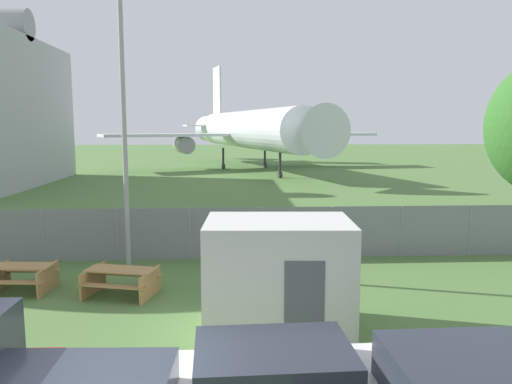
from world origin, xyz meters
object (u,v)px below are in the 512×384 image
Objects in this scene: picnic_bench_open_grass at (22,275)px; airplane at (247,130)px; portable_cabin at (278,275)px; picnic_bench_near_cabin at (121,279)px.

airplane is at bearing 78.92° from picnic_bench_open_grass.
portable_cabin is (-0.89, -43.65, -3.00)m from airplane.
picnic_bench_open_grass is at bearing -26.19° from airplane.
portable_cabin is 4.95m from picnic_bench_near_cabin.
picnic_bench_near_cabin is at bearing -9.90° from picnic_bench_open_grass.
picnic_bench_open_grass is at bearing 159.33° from portable_cabin.
portable_cabin is at bearing -23.66° from picnic_bench_open_grass.
airplane is at bearing 91.83° from portable_cabin.
picnic_bench_near_cabin is 2.95m from picnic_bench_open_grass.
airplane reaches higher than portable_cabin.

